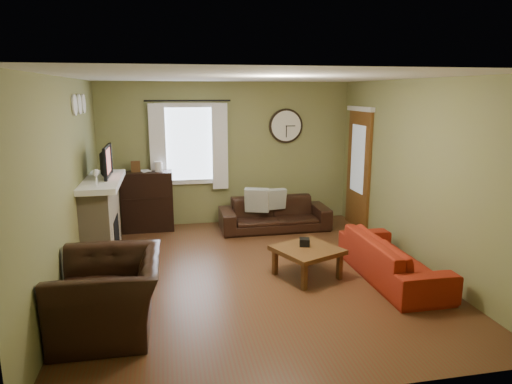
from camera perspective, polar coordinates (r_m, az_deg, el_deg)
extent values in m
cube|color=#4E2D19|center=(6.30, -0.18, -10.18)|extent=(4.60, 5.20, 0.00)
cube|color=white|center=(5.82, -0.20, 14.17)|extent=(4.60, 5.20, 0.00)
cube|color=olive|center=(5.94, -22.53, 0.56)|extent=(0.00, 5.20, 2.60)
cube|color=olive|center=(6.75, 19.36, 2.14)|extent=(0.00, 5.20, 2.60)
cube|color=olive|center=(8.46, -3.60, 4.78)|extent=(4.60, 0.00, 2.60)
cube|color=olive|center=(3.49, 8.12, -6.50)|extent=(4.60, 0.00, 2.60)
cube|color=tan|center=(7.18, -18.76, -3.37)|extent=(0.40, 1.40, 1.10)
cube|color=black|center=(7.22, -17.12, -5.23)|extent=(0.04, 0.60, 0.55)
cube|color=white|center=(7.04, -18.85, 1.26)|extent=(0.58, 1.60, 0.08)
imported|color=black|center=(7.15, -18.66, 3.18)|extent=(0.08, 0.60, 0.35)
cube|color=#994C3F|center=(7.13, -18.06, 3.65)|extent=(0.02, 0.62, 0.36)
cylinder|color=white|center=(6.61, -21.74, 10.06)|extent=(0.28, 0.28, 0.03)
cylinder|color=white|center=(6.96, -21.24, 10.18)|extent=(0.28, 0.28, 0.03)
cylinder|color=white|center=(7.30, -20.78, 10.28)|extent=(0.28, 0.28, 0.03)
cylinder|color=black|center=(8.20, -8.52, 11.23)|extent=(0.03, 0.03, 1.50)
cube|color=white|center=(8.25, -12.17, 5.38)|extent=(0.28, 0.04, 1.55)
cube|color=white|center=(8.30, -4.53, 5.67)|extent=(0.28, 0.04, 1.55)
cube|color=brown|center=(8.40, 12.70, 2.72)|extent=(0.05, 0.90, 2.10)
imported|color=#513217|center=(8.20, -14.18, 1.79)|extent=(0.23, 0.27, 0.02)
imported|color=black|center=(8.17, 2.31, -2.77)|extent=(1.93, 0.76, 0.56)
cube|color=#999D91|center=(8.14, 2.49, -0.88)|extent=(0.37, 0.16, 0.36)
cube|color=#999D91|center=(8.05, 0.11, -1.02)|extent=(0.44, 0.26, 0.42)
imported|color=maroon|center=(6.33, 16.66, -7.92)|extent=(0.75, 1.92, 0.56)
imported|color=black|center=(5.02, -17.87, -12.12)|extent=(1.06, 1.21, 0.78)
cube|color=black|center=(6.18, 6.07, -6.74)|extent=(0.16, 0.16, 0.10)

